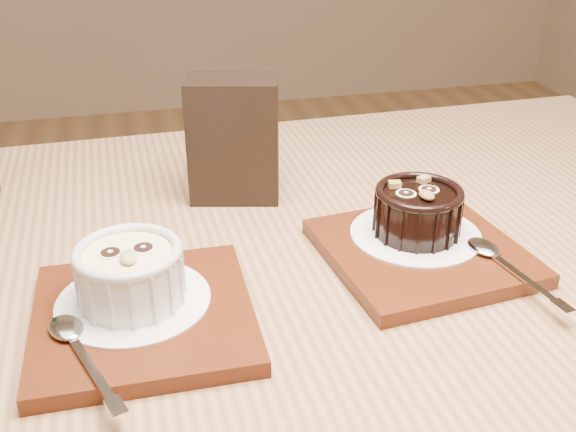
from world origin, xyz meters
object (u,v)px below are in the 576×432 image
(tray_right, at_px, (421,252))
(ramekin_dark, at_px, (418,209))
(tray_left, at_px, (144,317))
(condiment_stand, at_px, (234,139))
(ramekin_white, at_px, (130,272))
(table, at_px, (287,342))

(tray_right, relative_size, ramekin_dark, 2.09)
(tray_left, xyz_separation_m, condiment_stand, (0.12, 0.23, 0.06))
(condiment_stand, bearing_deg, ramekin_white, -120.51)
(ramekin_white, distance_m, tray_right, 0.28)
(table, relative_size, ramekin_white, 13.57)
(ramekin_white, relative_size, condiment_stand, 0.64)
(table, xyz_separation_m, ramekin_dark, (0.13, 0.01, 0.13))
(ramekin_white, xyz_separation_m, tray_right, (0.28, 0.03, -0.04))
(ramekin_white, bearing_deg, ramekin_dark, 7.03)
(tray_right, distance_m, condiment_stand, 0.25)
(ramekin_white, bearing_deg, tray_right, 2.72)
(tray_left, relative_size, ramekin_dark, 2.09)
(tray_right, distance_m, ramekin_dark, 0.04)
(table, height_order, ramekin_dark, ramekin_dark)
(tray_right, xyz_separation_m, condiment_stand, (-0.15, 0.18, 0.06))
(table, distance_m, ramekin_dark, 0.19)
(ramekin_dark, relative_size, condiment_stand, 0.62)
(ramekin_dark, bearing_deg, tray_right, -103.04)
(tray_left, relative_size, ramekin_white, 2.01)
(ramekin_white, height_order, condiment_stand, condiment_stand)
(tray_left, height_order, ramekin_dark, ramekin_dark)
(table, distance_m, condiment_stand, 0.23)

